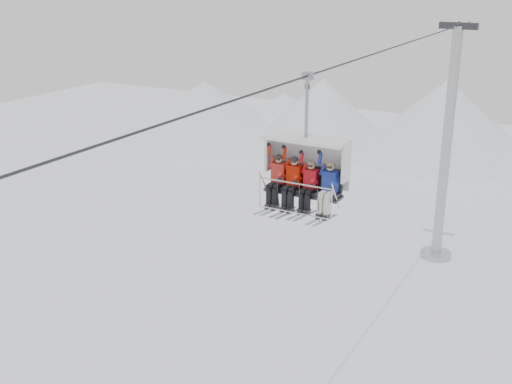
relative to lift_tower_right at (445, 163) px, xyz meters
The scene contains 8 objects.
ridgeline 20.33m from the lift_tower_right, 94.51° to the left, with size 72.00×21.00×7.00m.
lift_tower_right is the anchor object (origin of this frame).
haul_cable 23.25m from the lift_tower_right, 90.00° to the right, with size 0.06×0.06×50.00m, color #2C2C31.
chairlift_carrier 19.52m from the lift_tower_right, 90.00° to the right, with size 2.50×1.17×3.98m.
skier_far_left 19.72m from the lift_tower_right, 92.44° to the right, with size 0.43×1.69×1.69m.
skier_center_left 19.71m from the lift_tower_right, 90.91° to the right, with size 0.43×1.69×1.69m.
skier_center_right 19.71m from the lift_tower_right, 89.30° to the right, with size 0.40×1.69×1.60m.
skier_far_right 19.72m from the lift_tower_right, 87.52° to the right, with size 0.43×1.69×1.69m.
Camera 1 is at (7.43, -13.44, 16.13)m, focal length 45.00 mm.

